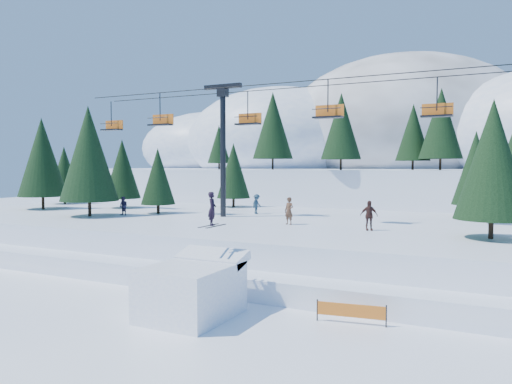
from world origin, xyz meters
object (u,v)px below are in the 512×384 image
at_px(jump_kicker, 193,288).
at_px(banner_near, 351,311).
at_px(chairlift, 340,125).
at_px(banner_far, 488,313).

relative_size(jump_kicker, banner_near, 1.87).
distance_m(chairlift, banner_near, 17.18).
relative_size(chairlift, banner_far, 17.80).
relative_size(jump_kicker, chairlift, 0.11).
relative_size(chairlift, banner_near, 16.74).
height_order(jump_kicker, banner_near, jump_kicker).
bearing_deg(banner_far, jump_kicker, -159.96).
bearing_deg(banner_near, banner_far, 22.84).
xyz_separation_m(chairlift, banner_near, (4.77, -13.97, -8.78)).
height_order(chairlift, banner_near, chairlift).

